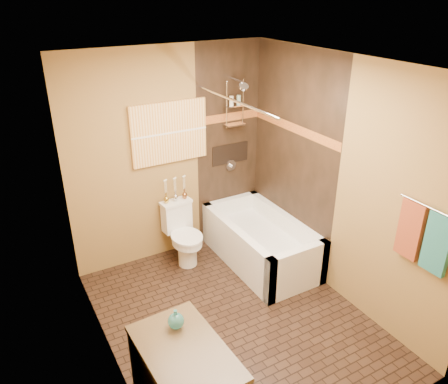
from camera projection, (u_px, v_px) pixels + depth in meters
floor at (235, 319)px, 4.39m from camera, size 3.00×3.00×0.00m
wall_left at (102, 246)px, 3.32m from camera, size 0.02×3.00×2.50m
wall_right at (339, 182)px, 4.39m from camera, size 0.02×3.00×2.50m
wall_back at (170, 157)px, 5.03m from camera, size 2.40×0.02×2.50m
wall_front at (362, 308)px, 2.68m from camera, size 2.40×0.02×2.50m
ceiling at (239, 64)px, 3.32m from camera, size 3.00×3.00×0.00m
alcove_tile_back at (228, 146)px, 5.37m from camera, size 0.85×0.01×2.50m
alcove_tile_right at (292, 159)px, 4.97m from camera, size 0.01×1.50×2.50m
mosaic_band_back at (229, 117)px, 5.20m from camera, size 0.85×0.01×0.10m
mosaic_band_right at (293, 128)px, 4.81m from camera, size 0.01×1.50×0.10m
alcove_niche at (230, 154)px, 5.42m from camera, size 0.50×0.01×0.25m
shower_fixtures at (235, 115)px, 5.12m from camera, size 0.24×0.33×1.16m
curtain_rod at (233, 100)px, 4.29m from camera, size 0.03×1.55×0.03m
towel_bar at (429, 208)px, 3.46m from camera, size 0.02×0.55×0.02m
towel_teal at (437, 244)px, 3.47m from camera, size 0.05×0.22×0.52m
towel_rust at (410, 230)px, 3.68m from camera, size 0.05×0.22×0.52m
sunset_painting at (169, 133)px, 4.89m from camera, size 0.90×0.04×0.70m
vanity_mirror at (138, 277)px, 2.56m from camera, size 0.01×1.00×0.90m
bathtub at (260, 245)px, 5.24m from camera, size 0.80×1.50×0.55m
toilet at (183, 233)px, 5.20m from camera, size 0.38×0.56×0.73m
teal_bottle at (176, 319)px, 3.15m from camera, size 0.14×0.14×0.19m
bud_vases at (175, 189)px, 5.10m from camera, size 0.30×0.06×0.29m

